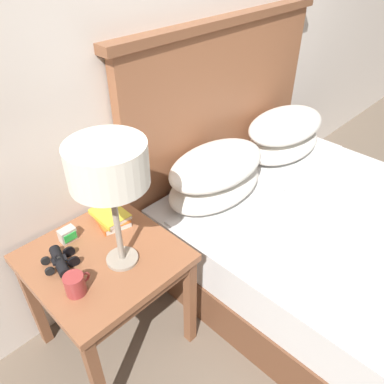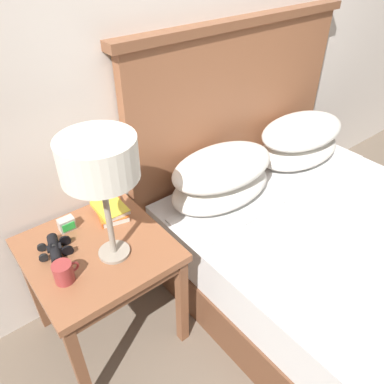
{
  "view_description": "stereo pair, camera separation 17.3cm",
  "coord_description": "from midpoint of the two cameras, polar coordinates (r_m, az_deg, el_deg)",
  "views": [
    {
      "loc": [
        -1.19,
        -0.28,
        1.72
      ],
      "look_at": [
        -0.19,
        0.7,
        0.69
      ],
      "focal_mm": 35.0,
      "sensor_mm": 36.0,
      "label": 1
    },
    {
      "loc": [
        -1.06,
        -0.39,
        1.72
      ],
      "look_at": [
        -0.19,
        0.7,
        0.69
      ],
      "focal_mm": 35.0,
      "sensor_mm": 36.0,
      "label": 2
    }
  ],
  "objects": [
    {
      "name": "nightstand",
      "position": [
        1.69,
        -16.02,
        -11.26
      ],
      "size": [
        0.58,
        0.58,
        0.59
      ],
      "color": "brown",
      "rests_on": "ground_plane"
    },
    {
      "name": "alarm_clock",
      "position": [
        1.73,
        -21.2,
        -6.2
      ],
      "size": [
        0.07,
        0.05,
        0.06
      ],
      "color": "#B7B2A8",
      "rests_on": "nightstand"
    },
    {
      "name": "bed",
      "position": [
        2.15,
        18.34,
        -7.1
      ],
      "size": [
        1.54,
        1.92,
        1.33
      ],
      "color": "brown",
      "rests_on": "ground_plane"
    },
    {
      "name": "book_stacked_on_top",
      "position": [
        1.76,
        -15.23,
        -3.42
      ],
      "size": [
        0.13,
        0.18,
        0.02
      ],
      "color": "silver",
      "rests_on": "book_on_nightstand"
    },
    {
      "name": "table_lamp",
      "position": [
        1.31,
        -16.42,
        3.49
      ],
      "size": [
        0.28,
        0.28,
        0.54
      ],
      "color": "gray",
      "rests_on": "nightstand"
    },
    {
      "name": "wall_back",
      "position": [
        1.87,
        -7.84,
        22.96
      ],
      "size": [
        8.0,
        0.06,
        2.6
      ],
      "color": "silver",
      "rests_on": "ground_plane"
    },
    {
      "name": "book_on_nightstand",
      "position": [
        1.78,
        -15.11,
        -3.87
      ],
      "size": [
        0.17,
        0.22,
        0.03
      ],
      "color": "silver",
      "rests_on": "nightstand"
    },
    {
      "name": "ground_plane",
      "position": [
        2.08,
        16.4,
        -21.73
      ],
      "size": [
        20.0,
        20.0,
        0.0
      ],
      "primitive_type": "plane",
      "color": "#6B5B4C",
      "rests_on": "ground"
    },
    {
      "name": "binoculars_pair",
      "position": [
        1.63,
        -22.42,
        -9.83
      ],
      "size": [
        0.15,
        0.16,
        0.05
      ],
      "color": "black",
      "rests_on": "nightstand"
    },
    {
      "name": "coffee_mug",
      "position": [
        1.5,
        -20.65,
        -13.17
      ],
      "size": [
        0.1,
        0.08,
        0.08
      ],
      "color": "#993333",
      "rests_on": "nightstand"
    }
  ]
}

